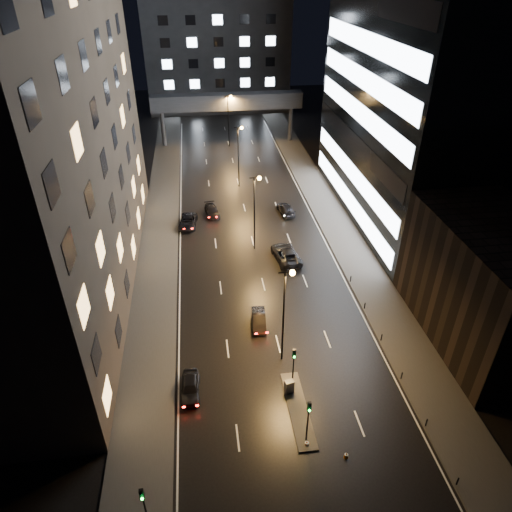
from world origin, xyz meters
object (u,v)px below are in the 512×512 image
object	(u,v)px
car_away_d	(212,211)
utility_cabinet	(289,386)
car_toward_b	(286,209)
car_away_b	(259,320)
car_away_c	(188,222)
car_away_a	(190,387)
car_toward_a	(286,254)

from	to	relation	value
car_away_d	utility_cabinet	xyz separation A→B (m)	(4.93, -34.36, 0.13)
car_toward_b	utility_cabinet	size ratio (longest dim) A/B	3.77
car_away_b	car_away_c	distance (m)	23.33
car_away_d	car_toward_b	bearing A→B (deg)	-12.11
car_toward_b	utility_cabinet	world-z (taller)	utility_cabinet
car_away_b	car_toward_b	world-z (taller)	car_toward_b
car_away_b	utility_cabinet	distance (m)	9.25
car_away_a	car_away_c	world-z (taller)	car_away_c
car_toward_b	utility_cabinet	bearing A→B (deg)	73.79
car_away_d	car_away_b	bearing A→B (deg)	-89.45
car_away_d	car_toward_a	xyz separation A→B (m)	(8.63, -13.41, 0.18)
car_away_a	car_away_b	distance (m)	10.72
car_away_c	car_toward_b	xyz separation A→B (m)	(14.53, 2.09, -0.01)
car_away_a	car_toward_a	size ratio (longest dim) A/B	0.67
car_away_b	car_toward_b	size ratio (longest dim) A/B	0.84
car_away_d	car_toward_b	size ratio (longest dim) A/B	0.94
car_away_d	car_toward_a	bearing A→B (deg)	-64.66
car_away_b	car_away_c	xyz separation A→B (m)	(-7.08, 22.22, 0.05)
car_away_a	utility_cabinet	bearing A→B (deg)	-5.24
car_away_b	car_away_a	bearing A→B (deg)	-126.81
car_away_a	car_away_c	distance (m)	30.23
utility_cabinet	car_toward_a	bearing A→B (deg)	67.88
utility_cabinet	car_away_d	bearing A→B (deg)	86.07
car_away_c	car_away_d	distance (m)	4.64
car_away_b	car_away_d	size ratio (longest dim) A/B	0.89
car_away_b	car_away_c	size ratio (longest dim) A/B	0.78
car_toward_a	car_toward_b	size ratio (longest dim) A/B	1.26
car_away_c	car_toward_a	bearing A→B (deg)	-33.66
car_away_a	car_toward_a	bearing A→B (deg)	60.67
car_away_d	utility_cabinet	world-z (taller)	utility_cabinet
car_away_d	car_toward_a	world-z (taller)	car_toward_a
car_away_a	utility_cabinet	size ratio (longest dim) A/B	3.18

